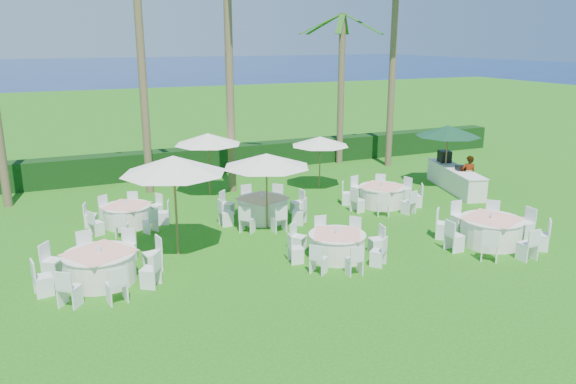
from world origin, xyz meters
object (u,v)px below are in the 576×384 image
at_px(banquet_table_a, 100,266).
at_px(umbrella_green, 448,131).
at_px(banquet_table_d, 127,215).
at_px(banquet_table_e, 263,208).
at_px(umbrella_c, 208,139).
at_px(umbrella_d, 320,141).
at_px(banquet_table_f, 382,195).
at_px(banquet_table_c, 491,230).
at_px(umbrella_b, 266,160).
at_px(buffet_table, 455,178).
at_px(umbrella_a, 173,165).
at_px(staff_person, 468,175).
at_px(banquet_table_b, 337,245).

relative_size(banquet_table_a, umbrella_green, 1.20).
height_order(banquet_table_d, banquet_table_e, banquet_table_e).
bearing_deg(banquet_table_e, umbrella_green, 7.81).
bearing_deg(umbrella_c, umbrella_d, -10.38).
relative_size(banquet_table_d, banquet_table_f, 0.93).
relative_size(banquet_table_d, umbrella_green, 1.03).
xyz_separation_m(banquet_table_c, banquet_table_e, (-5.63, 5.06, -0.02)).
distance_m(banquet_table_f, umbrella_green, 4.76).
bearing_deg(banquet_table_e, umbrella_b, -101.72).
height_order(umbrella_c, umbrella_green, umbrella_green).
bearing_deg(banquet_table_e, banquet_table_f, -2.22).
distance_m(banquet_table_a, banquet_table_c, 11.55).
bearing_deg(umbrella_green, umbrella_c, 164.77).
distance_m(banquet_table_a, buffet_table, 15.09).
xyz_separation_m(banquet_table_a, umbrella_green, (14.64, 4.37, 1.97)).
bearing_deg(banquet_table_f, umbrella_d, 107.97).
height_order(umbrella_a, umbrella_d, umbrella_a).
distance_m(banquet_table_c, banquet_table_d, 11.90).
bearing_deg(banquet_table_c, buffet_table, 60.01).
distance_m(banquet_table_e, staff_person, 8.89).
relative_size(banquet_table_a, umbrella_a, 1.08).
bearing_deg(banquet_table_a, umbrella_green, 16.63).
relative_size(banquet_table_a, umbrella_b, 1.13).
xyz_separation_m(banquet_table_b, banquet_table_f, (4.08, 3.96, 0.02)).
distance_m(banquet_table_b, banquet_table_f, 5.69).
bearing_deg(umbrella_d, umbrella_b, -135.17).
bearing_deg(umbrella_d, buffet_table, -25.82).
height_order(banquet_table_e, umbrella_a, umbrella_a).
xyz_separation_m(banquet_table_c, umbrella_c, (-6.44, 8.92, 1.88)).
xyz_separation_m(umbrella_b, umbrella_c, (-0.63, 4.75, -0.02)).
distance_m(banquet_table_f, umbrella_b, 5.39).
bearing_deg(umbrella_b, staff_person, 4.28).
bearing_deg(umbrella_a, banquet_table_c, -18.40).
relative_size(umbrella_b, umbrella_c, 1.08).
distance_m(banquet_table_b, umbrella_b, 3.89).
distance_m(banquet_table_b, umbrella_c, 8.37).
distance_m(umbrella_c, staff_person, 10.62).
distance_m(banquet_table_a, umbrella_b, 6.31).
bearing_deg(umbrella_b, umbrella_a, -160.92).
bearing_deg(banquet_table_e, umbrella_a, -149.63).
distance_m(umbrella_b, staff_person, 9.22).
relative_size(banquet_table_d, staff_person, 1.74).
height_order(banquet_table_c, umbrella_a, umbrella_a).
bearing_deg(umbrella_b, buffet_table, 9.07).
height_order(banquet_table_f, umbrella_b, umbrella_b).
distance_m(umbrella_d, umbrella_green, 5.45).
xyz_separation_m(banquet_table_a, banquet_table_c, (11.39, -1.90, 0.01)).
bearing_deg(umbrella_d, banquet_table_a, -147.01).
bearing_deg(umbrella_a, banquet_table_a, -153.90).
bearing_deg(banquet_table_a, banquet_table_d, 73.45).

